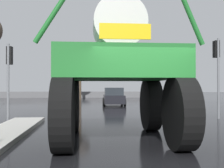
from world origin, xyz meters
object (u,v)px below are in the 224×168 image
object	(u,v)px
traffic_signal_near_left	(9,65)
bare_tree_far_center	(80,54)
traffic_signal_near_right	(217,60)
oversize_sprayer	(117,72)
sedan_ahead	(114,97)

from	to	relation	value
traffic_signal_near_left	bare_tree_far_center	bearing A→B (deg)	83.02
traffic_signal_near_left	traffic_signal_near_right	bearing A→B (deg)	-0.04
oversize_sprayer	traffic_signal_near_left	bearing A→B (deg)	42.44
traffic_signal_near_left	bare_tree_far_center	size ratio (longest dim) A/B	0.50
oversize_sprayer	bare_tree_far_center	bearing A→B (deg)	4.22
traffic_signal_near_right	sedan_ahead	bearing A→B (deg)	111.35
bare_tree_far_center	oversize_sprayer	bearing A→B (deg)	-86.16
traffic_signal_near_right	bare_tree_far_center	distance (m)	23.40
sedan_ahead	traffic_signal_near_left	xyz separation A→B (m)	(-5.95, -10.63, 1.89)
sedan_ahead	bare_tree_far_center	size ratio (longest dim) A/B	0.59
oversize_sprayer	sedan_ahead	xyz separation A→B (m)	(1.44, 15.62, -1.30)
oversize_sprayer	traffic_signal_near_left	distance (m)	6.75
traffic_signal_near_left	traffic_signal_near_right	xyz separation A→B (m)	(10.11, -0.01, 0.31)
sedan_ahead	traffic_signal_near_right	size ratio (longest dim) A/B	1.04
oversize_sprayer	sedan_ahead	world-z (taller)	oversize_sprayer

